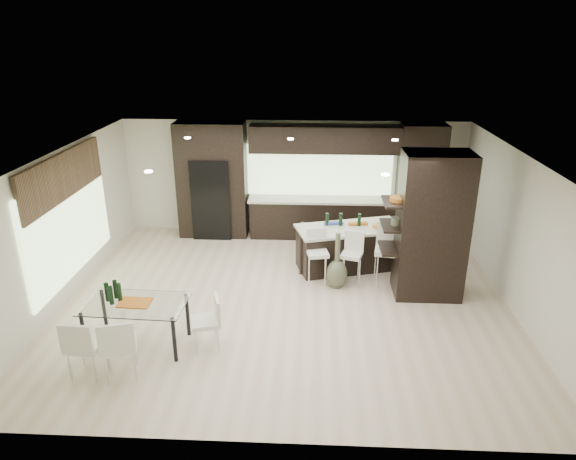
# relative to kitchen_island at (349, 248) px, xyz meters

# --- Properties ---
(ground) EXTENTS (8.00, 8.00, 0.00)m
(ground) POSITION_rel_kitchen_island_xyz_m (-1.22, -1.46, -0.45)
(ground) COLOR beige
(ground) RESTS_ON ground
(back_wall) EXTENTS (8.00, 0.02, 2.70)m
(back_wall) POSITION_rel_kitchen_island_xyz_m (-1.22, 2.04, 0.90)
(back_wall) COLOR beige
(back_wall) RESTS_ON ground
(left_wall) EXTENTS (0.02, 7.00, 2.70)m
(left_wall) POSITION_rel_kitchen_island_xyz_m (-5.22, -1.46, 0.90)
(left_wall) COLOR beige
(left_wall) RESTS_ON ground
(right_wall) EXTENTS (0.02, 7.00, 2.70)m
(right_wall) POSITION_rel_kitchen_island_xyz_m (2.78, -1.46, 0.90)
(right_wall) COLOR beige
(right_wall) RESTS_ON ground
(ceiling) EXTENTS (8.00, 7.00, 0.02)m
(ceiling) POSITION_rel_kitchen_island_xyz_m (-1.22, -1.46, 2.25)
(ceiling) COLOR white
(ceiling) RESTS_ON ground
(window_left) EXTENTS (0.04, 3.20, 1.90)m
(window_left) POSITION_rel_kitchen_island_xyz_m (-5.18, -1.26, 0.90)
(window_left) COLOR #B2D199
(window_left) RESTS_ON left_wall
(window_back) EXTENTS (3.40, 0.04, 1.20)m
(window_back) POSITION_rel_kitchen_island_xyz_m (-0.62, 2.00, 1.10)
(window_back) COLOR #B2D199
(window_back) RESTS_ON back_wall
(stone_accent) EXTENTS (0.08, 3.00, 0.80)m
(stone_accent) POSITION_rel_kitchen_island_xyz_m (-5.15, -1.26, 1.80)
(stone_accent) COLOR brown
(stone_accent) RESTS_ON left_wall
(ceiling_spots) EXTENTS (4.00, 3.00, 0.02)m
(ceiling_spots) POSITION_rel_kitchen_island_xyz_m (-1.22, -1.21, 2.23)
(ceiling_spots) COLOR white
(ceiling_spots) RESTS_ON ceiling
(back_cabinetry) EXTENTS (6.80, 0.68, 2.70)m
(back_cabinetry) POSITION_rel_kitchen_island_xyz_m (-0.72, 1.71, 0.90)
(back_cabinetry) COLOR black
(back_cabinetry) RESTS_ON ground
(refrigerator) EXTENTS (0.90, 0.68, 1.90)m
(refrigerator) POSITION_rel_kitchen_island_xyz_m (-3.12, 1.66, 0.50)
(refrigerator) COLOR black
(refrigerator) RESTS_ON ground
(partition_column) EXTENTS (1.20, 0.80, 2.70)m
(partition_column) POSITION_rel_kitchen_island_xyz_m (1.38, -1.06, 0.90)
(partition_column) COLOR black
(partition_column) RESTS_ON ground
(kitchen_island) EXTENTS (2.31, 1.48, 0.89)m
(kitchen_island) POSITION_rel_kitchen_island_xyz_m (0.00, 0.00, 0.00)
(kitchen_island) COLOR black
(kitchen_island) RESTS_ON ground
(stool_left) EXTENTS (0.45, 0.45, 0.88)m
(stool_left) POSITION_rel_kitchen_island_xyz_m (-0.66, -0.75, -0.01)
(stool_left) COLOR silver
(stool_left) RESTS_ON ground
(stool_mid) EXTENTS (0.47, 0.47, 0.85)m
(stool_mid) POSITION_rel_kitchen_island_xyz_m (0.00, -0.75, -0.02)
(stool_mid) COLOR silver
(stool_mid) RESTS_ON ground
(stool_right) EXTENTS (0.51, 0.51, 1.00)m
(stool_right) POSITION_rel_kitchen_island_xyz_m (0.66, -0.78, 0.06)
(stool_right) COLOR silver
(stool_right) RESTS_ON ground
(bench) EXTENTS (1.53, 0.81, 0.56)m
(bench) POSITION_rel_kitchen_island_xyz_m (0.01, -0.05, -0.17)
(bench) COLOR black
(bench) RESTS_ON ground
(floor_vase) EXTENTS (0.46, 0.46, 1.11)m
(floor_vase) POSITION_rel_kitchen_island_xyz_m (-0.28, -0.89, 0.11)
(floor_vase) COLOR #4E563E
(floor_vase) RESTS_ON ground
(dining_table) EXTENTS (1.59, 0.94, 0.75)m
(dining_table) POSITION_rel_kitchen_island_xyz_m (-3.46, -3.01, -0.07)
(dining_table) COLOR white
(dining_table) RESTS_ON ground
(chair_near) EXTENTS (0.61, 0.61, 0.90)m
(chair_near) POSITION_rel_kitchen_island_xyz_m (-3.46, -3.77, 0.00)
(chair_near) COLOR silver
(chair_near) RESTS_ON ground
(chair_far) EXTENTS (0.50, 0.50, 0.87)m
(chair_far) POSITION_rel_kitchen_island_xyz_m (-3.95, -3.76, -0.01)
(chair_far) COLOR silver
(chair_far) RESTS_ON ground
(chair_end) EXTENTS (0.53, 0.53, 0.79)m
(chair_end) POSITION_rel_kitchen_island_xyz_m (-2.39, -3.01, -0.05)
(chair_end) COLOR silver
(chair_end) RESTS_ON ground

